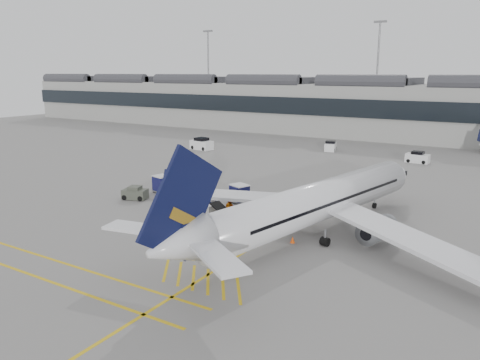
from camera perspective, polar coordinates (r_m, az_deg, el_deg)
The scene contains 18 objects.
ground at distance 43.04m, azimuth -10.08°, elevation -5.51°, with size 220.00×220.00×0.00m, color gray.
terminal at distance 106.10m, azimuth 16.68°, elevation 8.48°, with size 200.00×20.45×12.40m.
light_masts at distance 119.89m, azimuth 17.97°, elevation 12.85°, with size 113.00×0.60×25.45m.
apron_markings at distance 45.94m, azimuth 7.85°, elevation -4.23°, with size 0.25×60.00×0.01m, color gold.
airliner_main at distance 39.88m, azimuth 9.05°, elevation -2.83°, with size 31.57×34.83×9.37m.
belt_loader at distance 43.14m, azimuth -2.67°, elevation -4.50°, with size 4.79×2.61×1.89m.
baggage_cart_a at distance 45.42m, azimuth -3.86°, elevation -3.23°, with size 1.86×1.72×1.58m.
baggage_cart_b at distance 49.43m, azimuth -7.80°, elevation -1.96°, with size 1.60×1.34×1.61m.
baggage_cart_c at distance 49.41m, azimuth -0.07°, elevation -1.60°, with size 2.32×2.13×1.99m.
baggage_cart_d at distance 54.32m, azimuth -9.51°, elevation -0.42°, with size 2.24×1.99×2.01m.
ramp_agent_a at distance 43.68m, azimuth -1.41°, elevation -3.87°, with size 0.61×0.40×1.68m, color orange.
ramp_agent_b at distance 44.27m, azimuth -1.34°, elevation -3.44°, with size 0.96×0.75×1.98m, color #E3580B.
pushback_tug at distance 52.19m, azimuth -12.67°, elevation -1.60°, with size 2.93×2.26×1.45m.
safety_cone_nose at distance 56.58m, azimuth 16.09°, elevation -1.05°, with size 0.39×0.39×0.55m, color #F24C0A.
safety_cone_engine at distance 38.44m, azimuth 6.43°, elevation -7.24°, with size 0.39×0.39×0.54m, color #F24C0A.
service_van_left at distance 84.23m, azimuth -4.70°, elevation 4.38°, with size 4.40×2.69×2.12m.
service_van_mid at distance 84.20m, azimuth 10.97°, elevation 4.07°, with size 2.50×3.75×1.77m.
service_van_right at distance 76.55m, azimuth 20.82°, elevation 2.57°, with size 3.49×1.89×1.75m.
Camera 1 is at (27.40, -30.31, 13.52)m, focal length 35.00 mm.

